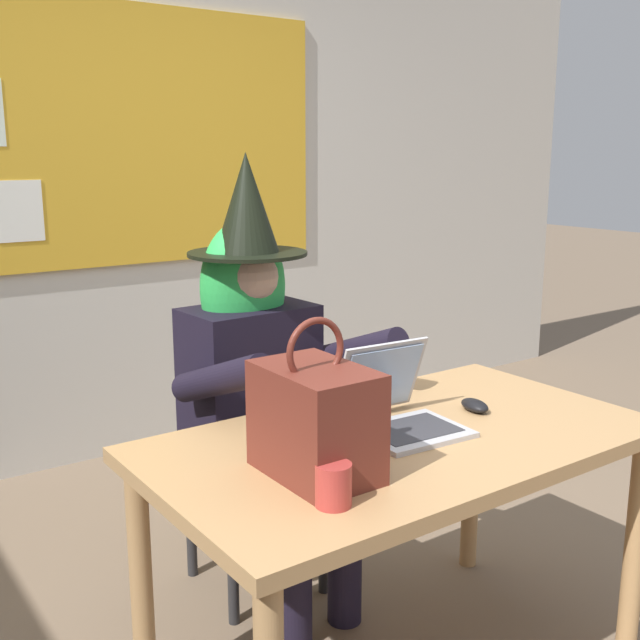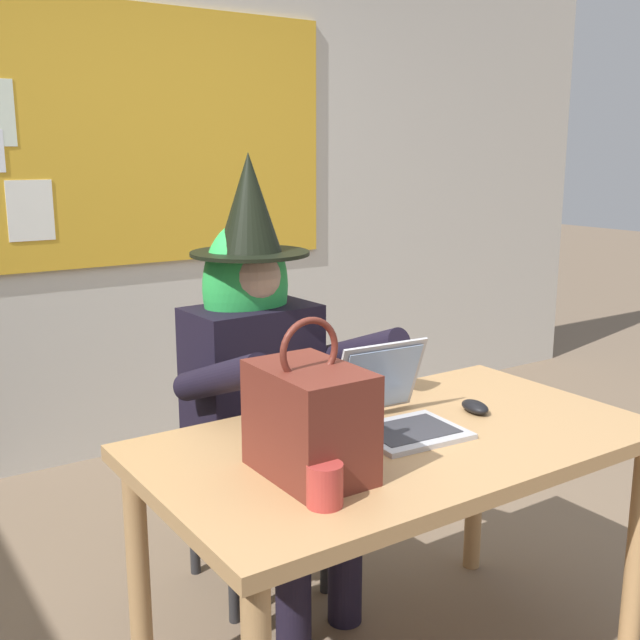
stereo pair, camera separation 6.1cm
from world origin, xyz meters
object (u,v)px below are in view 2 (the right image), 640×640
at_px(laptop, 397,411).
at_px(desk_main, 400,468).
at_px(computer_mouse, 475,407).
at_px(chair_at_desk, 246,436).
at_px(handbag, 310,420).
at_px(person_costumed, 262,363).
at_px(coffee_mug, 325,485).

bearing_deg(laptop, desk_main, -116.32).
height_order(laptop, computer_mouse, laptop).
bearing_deg(chair_at_desk, computer_mouse, 30.72).
relative_size(chair_at_desk, handbag, 2.42).
bearing_deg(chair_at_desk, handbag, -14.70).
bearing_deg(computer_mouse, handbag, -161.14).
relative_size(laptop, handbag, 0.87).
xyz_separation_m(person_costumed, laptop, (0.10, -0.57, -0.02)).
bearing_deg(coffee_mug, laptop, 33.18).
bearing_deg(chair_at_desk, person_costumed, 2.58).
xyz_separation_m(computer_mouse, handbag, (-0.64, -0.10, 0.12)).
distance_m(laptop, coffee_mug, 0.51).
xyz_separation_m(chair_at_desk, laptop, (0.10, -0.69, 0.27)).
bearing_deg(desk_main, coffee_mug, -150.07).
distance_m(computer_mouse, coffee_mug, 0.75).
distance_m(desk_main, laptop, 0.15).
bearing_deg(desk_main, handbag, -167.82).
relative_size(chair_at_desk, computer_mouse, 8.81).
relative_size(desk_main, handbag, 3.64).
bearing_deg(handbag, coffee_mug, -112.08).
distance_m(computer_mouse, handbag, 0.65).
bearing_deg(handbag, desk_main, 12.18).
distance_m(chair_at_desk, person_costumed, 0.32).
xyz_separation_m(person_costumed, coffee_mug, (-0.33, -0.85, -0.02)).
bearing_deg(desk_main, chair_at_desk, 95.43).
distance_m(person_costumed, computer_mouse, 0.70).
bearing_deg(coffee_mug, chair_at_desk, 71.36).
height_order(chair_at_desk, laptop, laptop).
height_order(person_costumed, computer_mouse, person_costumed).
bearing_deg(coffee_mug, computer_mouse, 20.16).
xyz_separation_m(desk_main, handbag, (-0.33, -0.07, 0.23)).
height_order(desk_main, laptop, laptop).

